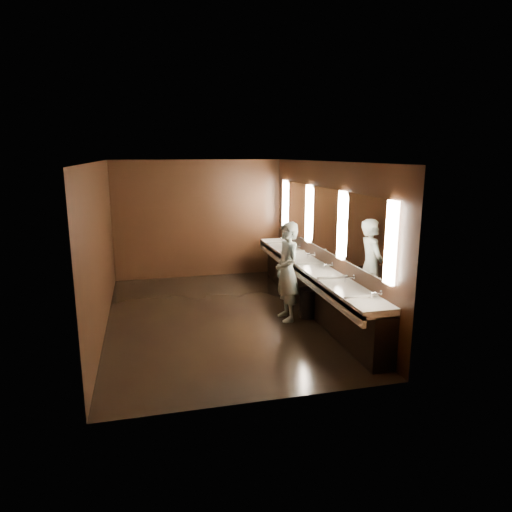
{
  "coord_description": "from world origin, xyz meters",
  "views": [
    {
      "loc": [
        -1.25,
        -7.84,
        2.93
      ],
      "look_at": [
        0.68,
        0.0,
        1.12
      ],
      "focal_mm": 32.0,
      "sensor_mm": 36.0,
      "label": 1
    }
  ],
  "objects": [
    {
      "name": "floor",
      "position": [
        0.0,
        0.0,
        0.0
      ],
      "size": [
        6.0,
        6.0,
        0.0
      ],
      "primitive_type": "plane",
      "color": "black",
      "rests_on": "ground"
    },
    {
      "name": "wall_front",
      "position": [
        0.0,
        -3.0,
        1.4
      ],
      "size": [
        4.0,
        0.02,
        2.8
      ],
      "primitive_type": "cube",
      "color": "black",
      "rests_on": "floor"
    },
    {
      "name": "wall_left",
      "position": [
        -2.0,
        0.0,
        1.4
      ],
      "size": [
        0.02,
        6.0,
        2.8
      ],
      "primitive_type": "cube",
      "color": "black",
      "rests_on": "floor"
    },
    {
      "name": "trash_bin",
      "position": [
        1.58,
        -0.35,
        0.26
      ],
      "size": [
        0.37,
        0.37,
        0.53
      ],
      "primitive_type": "cylinder",
      "rotation": [
        0.0,
        0.0,
        0.08
      ],
      "color": "black",
      "rests_on": "floor"
    },
    {
      "name": "sink_counter",
      "position": [
        1.79,
        0.0,
        0.5
      ],
      "size": [
        0.55,
        5.4,
        1.01
      ],
      "color": "black",
      "rests_on": "floor"
    },
    {
      "name": "ceiling",
      "position": [
        0.0,
        0.0,
        2.8
      ],
      "size": [
        4.0,
        6.0,
        0.02
      ],
      "primitive_type": "cube",
      "color": "#2D2D2B",
      "rests_on": "wall_back"
    },
    {
      "name": "wall_back",
      "position": [
        0.0,
        3.0,
        1.4
      ],
      "size": [
        4.0,
        0.02,
        2.8
      ],
      "primitive_type": "cube",
      "color": "black",
      "rests_on": "floor"
    },
    {
      "name": "wall_right",
      "position": [
        2.0,
        0.0,
        1.4
      ],
      "size": [
        0.02,
        6.0,
        2.8
      ],
      "primitive_type": "cube",
      "color": "black",
      "rests_on": "floor"
    },
    {
      "name": "person",
      "position": [
        1.15,
        -0.37,
        0.89
      ],
      "size": [
        0.47,
        0.67,
        1.77
      ],
      "primitive_type": "imported",
      "rotation": [
        0.0,
        0.0,
        -1.5
      ],
      "color": "#8AC0CE",
      "rests_on": "floor"
    },
    {
      "name": "mirror_band",
      "position": [
        1.98,
        -0.0,
        1.75
      ],
      "size": [
        0.06,
        5.03,
        1.15
      ],
      "color": "#FFE9CA",
      "rests_on": "wall_right"
    }
  ]
}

